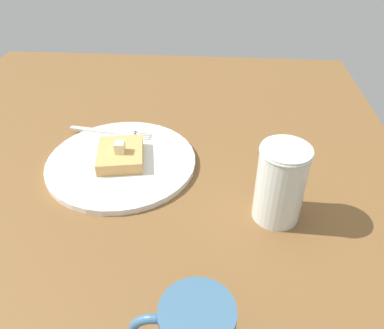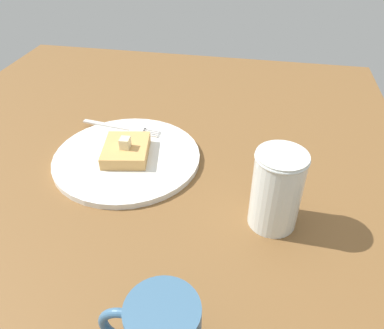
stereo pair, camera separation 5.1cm
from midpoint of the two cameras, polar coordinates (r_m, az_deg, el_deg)
name	(u,v)px [view 2 (the right image)]	position (r cm, az deg, el deg)	size (l,w,h in cm)	color
table_surface	(147,152)	(68.44, -4.74, 1.88)	(92.71, 92.71, 2.07)	brown
plate	(127,157)	(64.65, -7.68, 1.03)	(24.96, 24.96, 1.01)	white
toast_slice_center	(126,150)	(63.80, -7.78, 2.11)	(7.36, 8.79, 2.05)	tan
butter_pat_primary	(125,143)	(62.19, -7.89, 3.21)	(1.76, 1.58, 1.76)	beige
fork	(126,128)	(71.42, -7.99, 5.40)	(16.05, 3.52, 0.36)	silver
syrup_jar	(276,194)	(51.56, 15.44, -4.41)	(6.90, 6.90, 11.54)	#35190A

